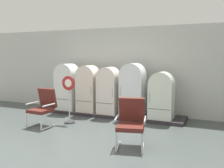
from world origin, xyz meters
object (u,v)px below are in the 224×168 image
(refrigerator_0, at_px, (67,85))
(refrigerator_3, at_px, (133,88))
(refrigerator_4, at_px, (162,94))
(armchair_left, at_px, (43,106))
(armchair_right, at_px, (131,121))
(sign_stand, at_px, (69,101))
(refrigerator_2, at_px, (109,89))
(refrigerator_1, at_px, (88,87))

(refrigerator_0, distance_m, refrigerator_3, 2.39)
(refrigerator_4, bearing_deg, refrigerator_0, -179.95)
(refrigerator_3, distance_m, armchair_left, 2.71)
(refrigerator_0, relative_size, refrigerator_4, 1.14)
(armchair_right, relative_size, sign_stand, 0.76)
(refrigerator_0, xyz_separation_m, refrigerator_2, (1.57, -0.01, -0.04))
(sign_stand, bearing_deg, refrigerator_0, 125.02)
(refrigerator_0, height_order, refrigerator_1, refrigerator_0)
(refrigerator_0, relative_size, refrigerator_2, 1.06)
(refrigerator_1, relative_size, armchair_left, 1.46)
(refrigerator_4, bearing_deg, armchair_right, -93.48)
(refrigerator_1, height_order, armchair_left, refrigerator_1)
(refrigerator_2, xyz_separation_m, refrigerator_4, (1.71, 0.01, -0.07))
(refrigerator_3, xyz_separation_m, refrigerator_4, (0.89, 0.01, -0.14))
(armchair_right, bearing_deg, sign_stand, 154.10)
(refrigerator_2, height_order, refrigerator_3, refrigerator_3)
(refrigerator_1, relative_size, refrigerator_3, 0.94)
(armchair_left, bearing_deg, armchair_right, -11.05)
(refrigerator_4, height_order, armchair_right, refrigerator_4)
(refrigerator_0, bearing_deg, refrigerator_1, -0.44)
(refrigerator_1, relative_size, sign_stand, 1.12)
(refrigerator_2, bearing_deg, refrigerator_1, -179.97)
(armchair_right, bearing_deg, refrigerator_4, 86.52)
(refrigerator_1, distance_m, sign_stand, 1.24)
(refrigerator_1, bearing_deg, sign_stand, -88.87)
(refrigerator_2, bearing_deg, sign_stand, -121.02)
(refrigerator_2, distance_m, armchair_left, 2.17)
(sign_stand, bearing_deg, refrigerator_2, 58.98)
(refrigerator_0, bearing_deg, refrigerator_3, -0.15)
(refrigerator_3, relative_size, refrigerator_4, 1.17)
(refrigerator_2, relative_size, refrigerator_3, 0.92)
(refrigerator_3, height_order, refrigerator_4, refrigerator_3)
(refrigerator_4, xyz_separation_m, sign_stand, (-2.43, -1.22, -0.19))
(armchair_right, bearing_deg, refrigerator_1, 134.96)
(sign_stand, bearing_deg, armchair_right, -25.90)
(refrigerator_0, distance_m, sign_stand, 1.51)
(refrigerator_1, bearing_deg, refrigerator_4, 0.22)
(refrigerator_1, relative_size, refrigerator_4, 1.11)
(armchair_left, xyz_separation_m, armchair_right, (2.76, -0.54, 0.00))
(refrigerator_1, distance_m, armchair_right, 3.29)
(refrigerator_1, xyz_separation_m, refrigerator_3, (1.56, 0.00, 0.05))
(refrigerator_4, relative_size, sign_stand, 1.01)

